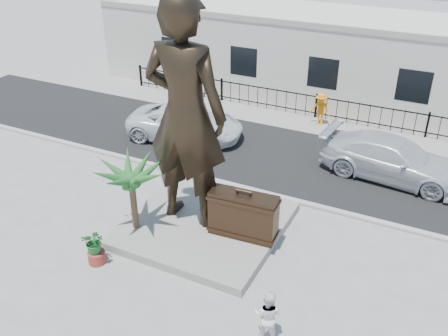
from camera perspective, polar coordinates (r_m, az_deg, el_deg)
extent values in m
plane|color=#9E9991|center=(16.50, -3.13, -10.05)|extent=(100.00, 100.00, 0.00)
cube|color=black|center=(22.66, 6.76, 1.50)|extent=(40.00, 7.00, 0.01)
cube|color=#A5A399|center=(19.77, 3.22, -2.54)|extent=(40.00, 0.25, 0.12)
cube|color=#9E9991|center=(26.11, 9.84, 5.13)|extent=(40.00, 2.50, 0.02)
cube|color=gray|center=(17.65, -2.19, -6.48)|extent=(5.20, 5.20, 0.30)
cube|color=black|center=(26.60, 10.47, 6.90)|extent=(22.00, 0.10, 1.20)
cube|color=silver|center=(29.95, 13.17, 12.38)|extent=(28.00, 7.00, 4.40)
imported|color=black|center=(16.00, -4.44, 6.11)|extent=(2.87, 1.91, 7.77)
cube|color=#332215|center=(16.45, 2.22, -5.40)|extent=(2.30, 0.88, 1.59)
imported|color=white|center=(13.52, 5.01, -16.45)|extent=(0.78, 0.63, 1.54)
imported|color=white|center=(23.86, -4.41, 5.13)|extent=(5.87, 3.63, 1.52)
imported|color=silver|center=(21.48, 18.71, 1.00)|extent=(6.00, 2.85, 1.69)
imported|color=orange|center=(25.66, 10.97, 6.63)|extent=(1.12, 0.69, 1.67)
cylinder|color=#9B3429|center=(16.63, -14.32, -9.85)|extent=(0.56, 0.56, 0.40)
imported|color=#21672B|center=(16.27, -14.58, -8.18)|extent=(0.83, 0.75, 0.81)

